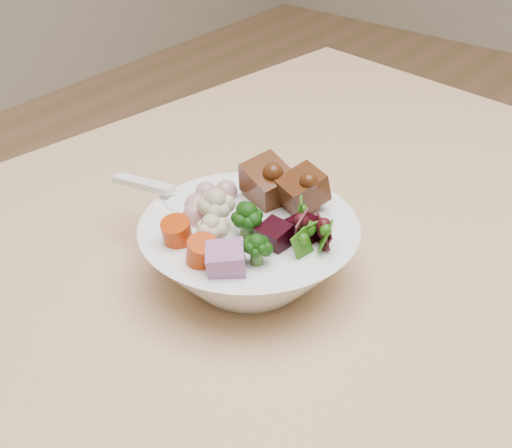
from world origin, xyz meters
name	(u,v)px	position (x,y,z in m)	size (l,w,h in m)	color
food_bowl	(251,248)	(-0.29, -0.09, 0.83)	(0.22, 0.22, 0.12)	white
soup_spoon	(172,200)	(-0.39, -0.11, 0.86)	(0.12, 0.04, 0.02)	white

